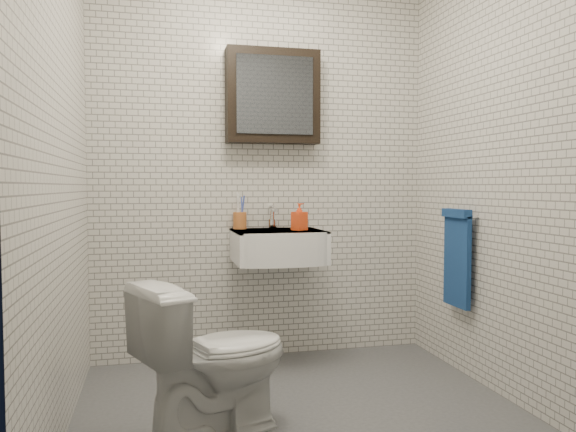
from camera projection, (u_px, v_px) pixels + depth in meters
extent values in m
cube|color=#47494E|center=(302.00, 412.00, 2.78)|extent=(2.20, 2.00, 0.01)
cube|color=silver|center=(263.00, 167.00, 3.68)|extent=(2.20, 0.02, 2.50)
cube|color=silver|center=(385.00, 145.00, 1.74)|extent=(2.20, 0.02, 2.50)
cube|color=silver|center=(60.00, 157.00, 2.46)|extent=(0.02, 2.00, 2.50)
cube|color=silver|center=(503.00, 162.00, 2.97)|extent=(0.02, 2.00, 2.50)
cube|color=white|center=(278.00, 246.00, 3.50)|extent=(0.55, 0.45, 0.20)
cylinder|color=silver|center=(277.00, 232.00, 3.52)|extent=(0.31, 0.31, 0.02)
cylinder|color=silver|center=(277.00, 231.00, 3.52)|extent=(0.04, 0.04, 0.01)
cube|color=white|center=(278.00, 231.00, 3.50)|extent=(0.55, 0.45, 0.01)
cylinder|color=silver|center=(273.00, 224.00, 3.66)|extent=(0.06, 0.06, 0.06)
cylinder|color=silver|center=(273.00, 215.00, 3.65)|extent=(0.03, 0.03, 0.08)
cylinder|color=silver|center=(274.00, 210.00, 3.59)|extent=(0.02, 0.12, 0.02)
cube|color=silver|center=(272.00, 206.00, 3.68)|extent=(0.02, 0.09, 0.01)
cube|color=black|center=(273.00, 97.00, 3.60)|extent=(0.60, 0.14, 0.60)
cube|color=#3F444C|center=(275.00, 95.00, 3.53)|extent=(0.49, 0.01, 0.49)
cylinder|color=silver|center=(460.00, 216.00, 3.31)|extent=(0.02, 0.30, 0.02)
cylinder|color=silver|center=(452.00, 215.00, 3.44)|extent=(0.04, 0.02, 0.02)
cylinder|color=silver|center=(475.00, 217.00, 3.19)|extent=(0.04, 0.02, 0.02)
cube|color=navy|center=(457.00, 261.00, 3.32)|extent=(0.03, 0.26, 0.54)
cube|color=navy|center=(456.00, 213.00, 3.31)|extent=(0.05, 0.26, 0.05)
cylinder|color=#BC662F|center=(240.00, 221.00, 3.60)|extent=(0.11, 0.11, 0.11)
cylinder|color=white|center=(238.00, 210.00, 3.59)|extent=(0.02, 0.03, 0.21)
cylinder|color=#384FB5|center=(242.00, 211.00, 3.60)|extent=(0.02, 0.02, 0.18)
cylinder|color=white|center=(239.00, 209.00, 3.61)|extent=(0.02, 0.04, 0.22)
cylinder|color=#384FB5|center=(243.00, 210.00, 3.62)|extent=(0.03, 0.04, 0.19)
imported|color=#FF5C1A|center=(299.00, 217.00, 3.49)|extent=(0.11, 0.11, 0.17)
imported|color=white|center=(215.00, 357.00, 2.53)|extent=(0.79, 0.64, 0.71)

